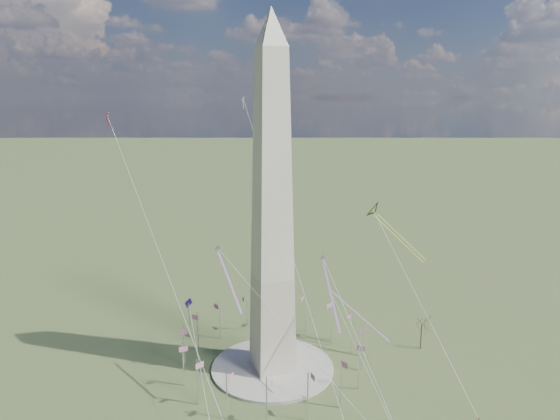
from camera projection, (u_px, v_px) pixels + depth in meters
name	position (u px, v px, depth m)	size (l,w,h in m)	color
ground	(273.00, 369.00, 147.28)	(2000.00, 2000.00, 0.00)	#405329
plaza	(273.00, 367.00, 147.19)	(36.00, 36.00, 0.80)	#B1ABA2
washington_monument	(272.00, 210.00, 136.75)	(15.56, 15.56, 100.00)	#B9A99B
flagpole_ring	(272.00, 346.00, 145.68)	(54.40, 54.40, 13.00)	silver
tree_near	(422.00, 323.00, 157.02)	(7.14, 7.14, 12.50)	#4F3F30
kite_delta_black	(376.00, 213.00, 156.16)	(14.24, 19.47, 16.52)	black
kite_diamond_purple	(189.00, 306.00, 141.96)	(1.75, 2.91, 8.94)	navy
kite_streamer_left	(328.00, 283.00, 136.20)	(5.69, 20.78, 14.43)	#DB4722
kite_streamer_mid	(226.00, 271.00, 129.13)	(2.64, 18.32, 12.57)	#DB4722
kite_streamer_right	(349.00, 306.00, 155.23)	(14.49, 17.30, 14.64)	#DB4722
kite_small_red	(107.00, 116.00, 146.26)	(1.29, 1.94, 4.15)	red
kite_small_white	(243.00, 100.00, 171.27)	(1.18, 1.89, 4.29)	white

